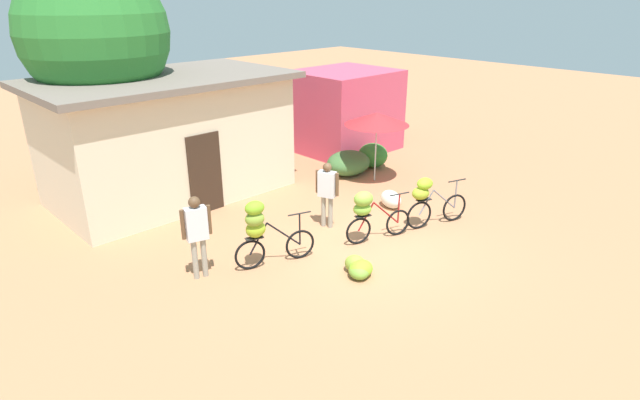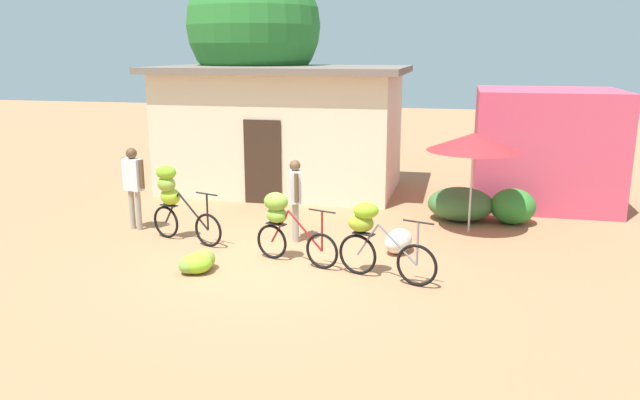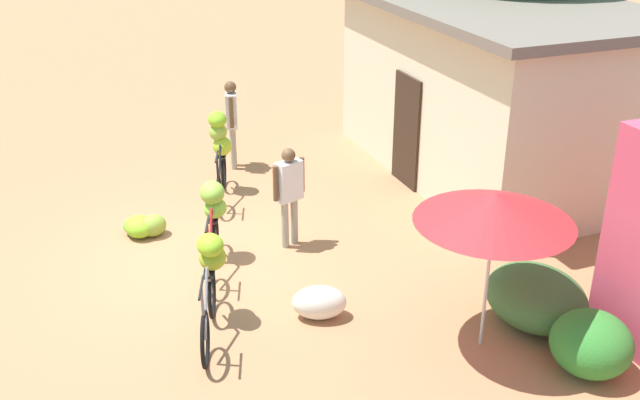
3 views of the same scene
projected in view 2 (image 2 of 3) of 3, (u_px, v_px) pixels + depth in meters
The scene contains 14 objects.
ground_plane at pixel (274, 263), 10.69m from camera, with size 60.00×60.00×0.00m, color #B0754E.
building_low at pixel (282, 128), 16.13m from camera, with size 6.34×3.89×3.18m.
shop_pink at pixel (545, 147), 14.59m from camera, with size 3.20×2.80×2.70m, color #CE4662.
tree_behind_building at pixel (254, 27), 16.78m from camera, with size 3.62×3.62×6.03m.
hedge_bush_front_left at pixel (460, 204), 13.33m from camera, with size 1.40×1.19×0.71m, color #3D6936.
hedge_bush_front_right at pixel (513, 206), 13.07m from camera, with size 0.93×0.92×0.75m, color #31812F.
market_umbrella at pixel (474, 142), 12.10m from camera, with size 1.83×1.83×2.01m.
bicycle_leftmost at pixel (173, 197), 11.81m from camera, with size 1.64×0.63×1.46m.
bicycle_near_pile at pixel (283, 220), 10.66m from camera, with size 1.58×0.67×1.21m.
bicycle_center_loaded at pixel (372, 233), 9.91m from camera, with size 1.64×0.69×1.22m.
banana_pile_on_ground at pixel (197, 263), 10.25m from camera, with size 0.66×0.78×0.35m.
produce_sack at pixel (398, 241), 11.21m from camera, with size 0.70×0.44×0.44m, color silver.
person_vendor at pixel (133, 180), 12.50m from camera, with size 0.56×0.30×1.69m.
person_bystander at pixel (295, 192), 11.75m from camera, with size 0.33×0.55×1.58m.
Camera 2 is at (3.01, -9.70, 3.58)m, focal length 34.83 mm.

